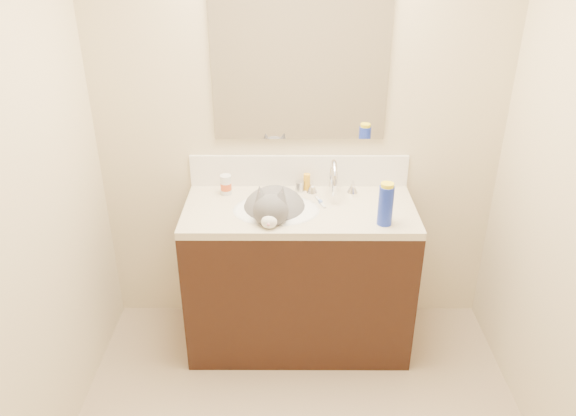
{
  "coord_description": "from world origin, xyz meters",
  "views": [
    {
      "loc": [
        -0.05,
        -1.61,
        2.19
      ],
      "look_at": [
        -0.06,
        0.92,
        0.88
      ],
      "focal_mm": 35.0,
      "sensor_mm": 36.0,
      "label": 1
    }
  ],
  "objects_px": {
    "pill_bottle": "(226,185)",
    "basin": "(276,222)",
    "spray_can": "(386,206)",
    "amber_bottle": "(307,182)",
    "faucet": "(333,181)",
    "cat": "(274,211)",
    "silver_jar": "(300,186)",
    "vanity_cabinet": "(299,279)"
  },
  "relations": [
    {
      "from": "pill_bottle",
      "to": "basin",
      "type": "bearing_deg",
      "value": -34.18
    },
    {
      "from": "basin",
      "to": "spray_can",
      "type": "xyz_separation_m",
      "value": [
        0.53,
        -0.15,
        0.17
      ]
    },
    {
      "from": "basin",
      "to": "amber_bottle",
      "type": "height_order",
      "value": "amber_bottle"
    },
    {
      "from": "pill_bottle",
      "to": "spray_can",
      "type": "distance_m",
      "value": 0.87
    },
    {
      "from": "amber_bottle",
      "to": "spray_can",
      "type": "relative_size",
      "value": 0.46
    },
    {
      "from": "faucet",
      "to": "cat",
      "type": "distance_m",
      "value": 0.36
    },
    {
      "from": "spray_can",
      "to": "pill_bottle",
      "type": "bearing_deg",
      "value": 157.47
    },
    {
      "from": "cat",
      "to": "silver_jar",
      "type": "distance_m",
      "value": 0.25
    },
    {
      "from": "vanity_cabinet",
      "to": "pill_bottle",
      "type": "distance_m",
      "value": 0.66
    },
    {
      "from": "vanity_cabinet",
      "to": "faucet",
      "type": "bearing_deg",
      "value": 37.29
    },
    {
      "from": "vanity_cabinet",
      "to": "spray_can",
      "type": "distance_m",
      "value": 0.71
    },
    {
      "from": "pill_bottle",
      "to": "vanity_cabinet",
      "type": "bearing_deg",
      "value": -21.65
    },
    {
      "from": "vanity_cabinet",
      "to": "silver_jar",
      "type": "relative_size",
      "value": 20.94
    },
    {
      "from": "faucet",
      "to": "spray_can",
      "type": "bearing_deg",
      "value": -53.75
    },
    {
      "from": "faucet",
      "to": "pill_bottle",
      "type": "bearing_deg",
      "value": 178.03
    },
    {
      "from": "silver_jar",
      "to": "spray_can",
      "type": "height_order",
      "value": "spray_can"
    },
    {
      "from": "basin",
      "to": "spray_can",
      "type": "relative_size",
      "value": 2.25
    },
    {
      "from": "basin",
      "to": "silver_jar",
      "type": "bearing_deg",
      "value": 60.9
    },
    {
      "from": "amber_bottle",
      "to": "spray_can",
      "type": "distance_m",
      "value": 0.54
    },
    {
      "from": "cat",
      "to": "pill_bottle",
      "type": "xyz_separation_m",
      "value": [
        -0.26,
        0.18,
        0.07
      ]
    },
    {
      "from": "vanity_cabinet",
      "to": "spray_can",
      "type": "height_order",
      "value": "spray_can"
    },
    {
      "from": "cat",
      "to": "spray_can",
      "type": "distance_m",
      "value": 0.58
    },
    {
      "from": "basin",
      "to": "amber_bottle",
      "type": "bearing_deg",
      "value": 56.31
    },
    {
      "from": "spray_can",
      "to": "amber_bottle",
      "type": "bearing_deg",
      "value": 133.35
    },
    {
      "from": "silver_jar",
      "to": "spray_can",
      "type": "distance_m",
      "value": 0.55
    },
    {
      "from": "faucet",
      "to": "spray_can",
      "type": "xyz_separation_m",
      "value": [
        0.23,
        -0.31,
        0.01
      ]
    },
    {
      "from": "cat",
      "to": "pill_bottle",
      "type": "distance_m",
      "value": 0.32
    },
    {
      "from": "pill_bottle",
      "to": "amber_bottle",
      "type": "xyz_separation_m",
      "value": [
        0.44,
        0.06,
        -0.01
      ]
    },
    {
      "from": "pill_bottle",
      "to": "amber_bottle",
      "type": "relative_size",
      "value": 1.18
    },
    {
      "from": "amber_bottle",
      "to": "cat",
      "type": "bearing_deg",
      "value": -126.82
    },
    {
      "from": "vanity_cabinet",
      "to": "faucet",
      "type": "height_order",
      "value": "faucet"
    },
    {
      "from": "vanity_cabinet",
      "to": "silver_jar",
      "type": "distance_m",
      "value": 0.52
    },
    {
      "from": "vanity_cabinet",
      "to": "basin",
      "type": "relative_size",
      "value": 2.67
    },
    {
      "from": "vanity_cabinet",
      "to": "amber_bottle",
      "type": "relative_size",
      "value": 13.05
    },
    {
      "from": "pill_bottle",
      "to": "spray_can",
      "type": "relative_size",
      "value": 0.54
    },
    {
      "from": "basin",
      "to": "silver_jar",
      "type": "distance_m",
      "value": 0.27
    },
    {
      "from": "vanity_cabinet",
      "to": "silver_jar",
      "type": "xyz_separation_m",
      "value": [
        0.0,
        0.19,
        0.48
      ]
    },
    {
      "from": "pill_bottle",
      "to": "silver_jar",
      "type": "bearing_deg",
      "value": 4.99
    },
    {
      "from": "basin",
      "to": "pill_bottle",
      "type": "distance_m",
      "value": 0.36
    },
    {
      "from": "pill_bottle",
      "to": "silver_jar",
      "type": "xyz_separation_m",
      "value": [
        0.4,
        0.03,
        -0.03
      ]
    },
    {
      "from": "spray_can",
      "to": "faucet",
      "type": "bearing_deg",
      "value": 126.25
    },
    {
      "from": "pill_bottle",
      "to": "amber_bottle",
      "type": "bearing_deg",
      "value": 7.32
    }
  ]
}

